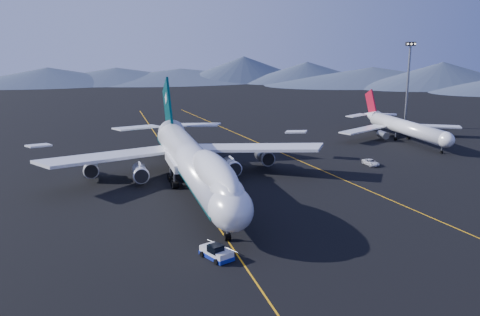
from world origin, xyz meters
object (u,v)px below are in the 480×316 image
object	(u,v)px
pushback_tug	(217,253)
service_van	(371,162)
second_jet	(403,127)
floodlight_mast	(408,85)
boeing_747	(193,161)

from	to	relation	value
pushback_tug	service_van	world-z (taller)	pushback_tug
pushback_tug	second_jet	xyz separation A→B (m)	(69.42, 64.46, 3.11)
second_jet	floodlight_mast	distance (m)	23.92
second_jet	boeing_747	bearing A→B (deg)	-146.85
boeing_747	floodlight_mast	distance (m)	93.64
boeing_747	service_van	distance (m)	44.29
floodlight_mast	service_van	bearing A→B (deg)	-130.30
boeing_747	service_van	xyz separation A→B (m)	(43.16, 8.53, -5.14)
service_van	floodlight_mast	bearing A→B (deg)	46.57
boeing_747	floodlight_mast	bearing A→B (deg)	32.63
boeing_747	second_jet	bearing A→B (deg)	25.87
boeing_747	service_van	size ratio (longest dim) A/B	14.87
boeing_747	pushback_tug	bearing A→B (deg)	-95.31
pushback_tug	service_van	size ratio (longest dim) A/B	1.14
boeing_747	second_jet	world-z (taller)	boeing_747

